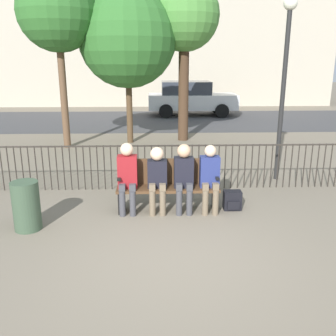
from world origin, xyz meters
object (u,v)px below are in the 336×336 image
(trash_bin, at_px, (26,206))
(tree_0, at_px, (184,18))
(park_bench, at_px, (168,183))
(seated_person_1, at_px, (157,176))
(seated_person_2, at_px, (184,174))
(seated_person_0, at_px, (127,174))
(tree_1, at_px, (127,39))
(lamp_post, at_px, (285,64))
(parked_car_0, at_px, (190,98))
(tree_2, at_px, (57,12))
(seated_person_3, at_px, (210,175))
(backpack, at_px, (232,200))

(trash_bin, bearing_deg, tree_0, 66.31)
(park_bench, distance_m, trash_bin, 2.41)
(seated_person_1, height_order, seated_person_2, seated_person_2)
(seated_person_0, xyz_separation_m, seated_person_1, (0.52, -0.00, -0.03))
(tree_1, height_order, trash_bin, tree_1)
(lamp_post, distance_m, parked_car_0, 10.29)
(seated_person_2, distance_m, parked_car_0, 11.99)
(seated_person_0, relative_size, parked_car_0, 0.30)
(tree_2, height_order, lamp_post, tree_2)
(seated_person_1, xyz_separation_m, tree_0, (0.91, 6.19, 3.19))
(seated_person_1, bearing_deg, trash_bin, -162.84)
(seated_person_0, bearing_deg, lamp_post, 29.33)
(seated_person_3, distance_m, lamp_post, 3.17)
(seated_person_2, xyz_separation_m, parked_car_0, (1.22, 11.92, 0.14))
(tree_1, relative_size, trash_bin, 5.94)
(tree_2, bearing_deg, seated_person_0, -66.73)
(seated_person_2, height_order, tree_2, tree_2)
(seated_person_0, height_order, seated_person_2, seated_person_0)
(seated_person_3, height_order, parked_car_0, parked_car_0)
(tree_2, bearing_deg, seated_person_1, -62.09)
(seated_person_0, relative_size, tree_0, 0.25)
(seated_person_2, bearing_deg, seated_person_1, -179.67)
(backpack, relative_size, tree_0, 0.07)
(tree_2, bearing_deg, seated_person_3, -54.72)
(seated_person_1, relative_size, lamp_post, 0.31)
(park_bench, xyz_separation_m, parked_car_0, (1.49, 11.80, 0.35))
(backpack, bearing_deg, park_bench, 176.32)
(seated_person_3, distance_m, trash_bin, 3.09)
(lamp_post, height_order, parked_car_0, lamp_post)
(seated_person_0, distance_m, tree_0, 7.09)
(tree_0, bearing_deg, lamp_post, -67.40)
(seated_person_2, relative_size, backpack, 3.52)
(seated_person_0, distance_m, lamp_post, 4.15)
(seated_person_0, xyz_separation_m, seated_person_2, (0.99, -0.00, -0.01))
(seated_person_1, xyz_separation_m, tree_2, (-2.76, 5.22, 3.24))
(seated_person_0, relative_size, backpack, 3.60)
(seated_person_3, bearing_deg, trash_bin, -167.90)
(park_bench, bearing_deg, backpack, -3.68)
(backpack, xyz_separation_m, parked_car_0, (0.32, 11.87, 0.67))
(trash_bin, bearing_deg, seated_person_2, 14.22)
(parked_car_0, bearing_deg, seated_person_3, -93.64)
(park_bench, distance_m, tree_2, 6.80)
(seated_person_0, height_order, parked_car_0, parked_car_0)
(tree_0, xyz_separation_m, tree_2, (-3.67, -0.97, 0.05))
(lamp_post, xyz_separation_m, trash_bin, (-4.81, -2.47, -2.14))
(seated_person_1, height_order, trash_bin, seated_person_1)
(backpack, height_order, tree_0, tree_0)
(seated_person_3, relative_size, tree_1, 0.26)
(tree_0, distance_m, lamp_post, 4.91)
(seated_person_2, bearing_deg, park_bench, 155.24)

